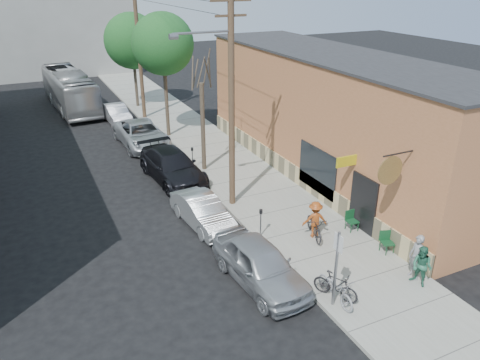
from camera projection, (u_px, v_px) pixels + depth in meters
name	position (u px, v px, depth m)	size (l,w,h in m)	color
ground	(215.00, 255.00, 18.74)	(120.00, 120.00, 0.00)	black
sidewalk	(210.00, 151.00, 29.46)	(4.50, 58.00, 0.15)	gray
cafe_building	(332.00, 117.00, 25.04)	(6.60, 20.20, 6.61)	#AF6A41
end_cap_building	(46.00, 17.00, 50.18)	(18.00, 8.00, 12.00)	#979793
sign_post	(336.00, 262.00, 15.06)	(0.07, 0.45, 2.80)	slate
parking_meter_near	(261.00, 218.00, 19.51)	(0.14, 0.14, 1.24)	slate
parking_meter_far	(192.00, 154.00, 26.36)	(0.14, 0.14, 1.24)	slate
utility_pole_near	(230.00, 96.00, 20.50)	(3.57, 0.28, 10.00)	#503A28
utility_pole_far	(139.00, 48.00, 34.04)	(1.80, 0.28, 10.00)	#503A28
tree_bare	(203.00, 127.00, 25.62)	(0.24, 0.24, 4.89)	#44392C
tree_leafy_mid	(163.00, 44.00, 29.67)	(3.96, 3.96, 8.05)	#44392C
tree_leafy_far	(132.00, 41.00, 37.05)	(4.40, 4.40, 7.45)	#44392C
patio_chair_a	(352.00, 221.00, 20.09)	(0.50, 0.50, 0.88)	#124222
patio_chair_b	(387.00, 242.00, 18.50)	(0.50, 0.50, 0.88)	#124222
patron_grey	(417.00, 257.00, 16.79)	(0.63, 0.42, 1.74)	gray
patron_green	(422.00, 266.00, 16.42)	(0.75, 0.58, 1.54)	#28644A
cyclist	(315.00, 219.00, 19.47)	(1.04, 0.60, 1.61)	#933F15
cyclist_bike	(314.00, 226.00, 19.60)	(0.66, 1.90, 1.00)	black
parked_bike_a	(336.00, 286.00, 15.86)	(0.47, 1.65, 0.99)	black
parked_bike_b	(336.00, 288.00, 15.74)	(0.65, 1.86, 0.98)	gray
car_0	(260.00, 264.00, 16.77)	(1.87, 4.66, 1.59)	#AEB1B6
car_1	(203.00, 212.00, 20.72)	(1.43, 4.09, 1.35)	#B9BFC2
car_2	(172.00, 166.00, 25.19)	(2.27, 5.58, 1.62)	black
car_3	(142.00, 134.00, 30.22)	(2.62, 5.68, 1.58)	#B9BDC2
car_4	(117.00, 114.00, 35.02)	(1.43, 4.10, 1.35)	silver
bus	(70.00, 90.00, 38.37)	(2.60, 11.09, 3.09)	silver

